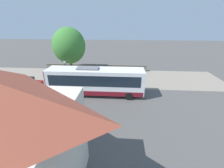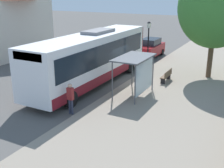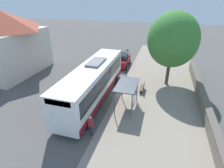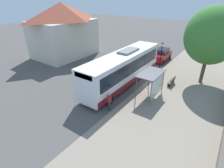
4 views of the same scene
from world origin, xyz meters
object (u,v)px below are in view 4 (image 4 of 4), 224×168
object	(u,v)px
parked_car_behind_bus	(162,55)
shade_tree	(212,36)
bus_shelter	(152,77)
bench	(172,81)
pedestrian	(109,100)
street_lamp_near	(161,56)
bus	(123,68)

from	to	relation	value
parked_car_behind_bus	shade_tree	bearing A→B (deg)	145.30
bus_shelter	bench	bearing A→B (deg)	-103.16
pedestrian	shade_tree	distance (m)	12.74
pedestrian	bench	xyz separation A→B (m)	(-2.85, -8.07, -0.56)
bench	parked_car_behind_bus	size ratio (longest dim) A/B	0.39
bus_shelter	shade_tree	xyz separation A→B (m)	(-3.42, -6.39, 3.20)
street_lamp_near	shade_tree	bearing A→B (deg)	-170.38
bus	parked_car_behind_bus	world-z (taller)	bus
bus	street_lamp_near	distance (m)	5.37
pedestrian	shade_tree	bearing A→B (deg)	-116.72
bus	street_lamp_near	world-z (taller)	street_lamp_near
bus	parked_car_behind_bus	size ratio (longest dim) A/B	2.85
bench	parked_car_behind_bus	bearing A→B (deg)	-60.78
bus_shelter	street_lamp_near	distance (m)	5.76
bus_shelter	pedestrian	bearing A→B (deg)	65.50
bus_shelter	bench	size ratio (longest dim) A/B	1.93
pedestrian	bench	size ratio (longest dim) A/B	1.04
street_lamp_near	shade_tree	xyz separation A→B (m)	(-4.79, -0.81, 2.86)
street_lamp_near	shade_tree	distance (m)	5.64
pedestrian	bench	world-z (taller)	pedestrian
pedestrian	parked_car_behind_bus	world-z (taller)	parked_car_behind_bus
bus	shade_tree	distance (m)	9.70
bus_shelter	street_lamp_near	world-z (taller)	street_lamp_near
street_lamp_near	bus_shelter	bearing A→B (deg)	103.79
pedestrian	bus	bearing A→B (deg)	-70.95
bus	bench	bearing A→B (deg)	-147.41
bus_shelter	parked_car_behind_bus	xyz separation A→B (m)	(3.16, -10.96, -1.20)
bench	shade_tree	world-z (taller)	shade_tree
bus_shelter	shade_tree	world-z (taller)	shade_tree
bus	street_lamp_near	xyz separation A→B (m)	(-2.37, -4.79, 0.51)
street_lamp_near	parked_car_behind_bus	size ratio (longest dim) A/B	0.95
bus	bench	world-z (taller)	bus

